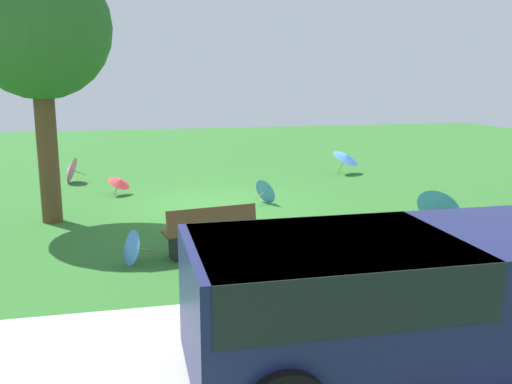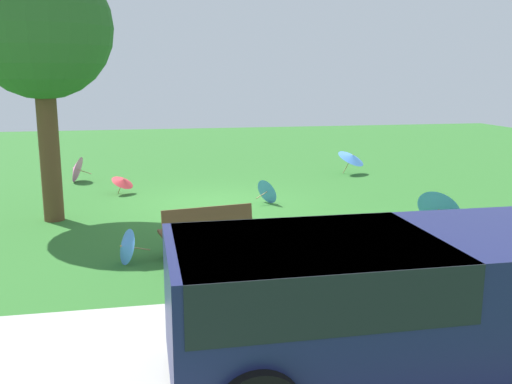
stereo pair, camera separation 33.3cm
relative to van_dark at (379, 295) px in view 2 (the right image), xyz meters
The scene contains 12 objects.
ground 8.50m from the van_dark, 85.25° to the right, with size 40.00×40.00×0.00m, color #2D6B28.
road_strip 1.17m from the van_dark, 19.47° to the right, with size 40.00×4.27×0.01m, color #B2AFA8.
van_dark is the anchor object (origin of this frame).
park_bench 4.63m from the van_dark, 73.79° to the right, with size 1.66×0.75×0.90m.
shade_tree 9.19m from the van_dark, 60.43° to the right, with size 2.93×2.93×5.53m.
parasol_blue_0 6.43m from the van_dark, 124.53° to the right, with size 1.02×1.09×0.89m.
parasol_blue_1 12.49m from the van_dark, 109.44° to the right, with size 1.21×1.21×0.83m.
parasol_teal_0 5.54m from the van_dark, 128.88° to the right, with size 0.69×0.66×0.60m.
parasol_blue_2 5.04m from the van_dark, 57.56° to the right, with size 0.66×0.67×0.62m.
parasol_pink_0 12.87m from the van_dark, 70.45° to the right, with size 0.72×0.84×0.78m.
parasol_blue_3 8.30m from the van_dark, 94.68° to the right, with size 0.66×0.71×0.63m.
parasol_red_1 10.45m from the van_dark, 74.02° to the right, with size 0.81×0.81×0.55m.
Camera 2 is at (1.59, 13.52, 3.12)m, focal length 39.84 mm.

